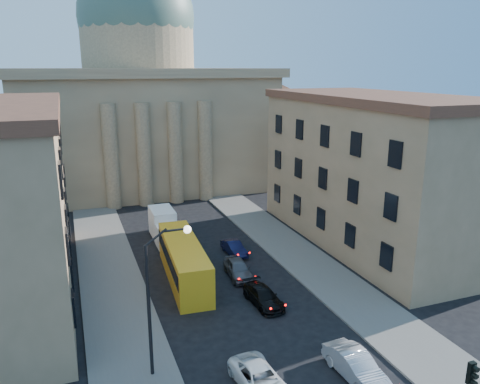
% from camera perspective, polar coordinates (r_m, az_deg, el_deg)
% --- Properties ---
extents(sidewalk_left, '(5.00, 60.00, 0.15)m').
position_cam_1_polar(sidewalk_left, '(37.65, -14.91, -12.51)').
color(sidewalk_left, '#5E5A56').
rests_on(sidewalk_left, ground).
extents(sidewalk_right, '(5.00, 60.00, 0.15)m').
position_cam_1_polar(sidewalk_right, '(42.29, 8.91, -9.01)').
color(sidewalk_right, '#5E5A56').
rests_on(sidewalk_right, ground).
extents(church, '(68.02, 28.76, 36.60)m').
position_cam_1_polar(church, '(71.98, -11.90, 10.47)').
color(church, '#7C664C').
rests_on(church, ground).
extents(building_right, '(11.60, 26.60, 14.70)m').
position_cam_1_polar(building_right, '(47.73, 15.87, 2.66)').
color(building_right, tan).
rests_on(building_right, ground).
extents(street_lamp, '(2.62, 0.44, 8.83)m').
position_cam_1_polar(street_lamp, '(26.60, -10.01, -11.71)').
color(street_lamp, black).
rests_on(street_lamp, ground).
extents(car_right_near, '(1.85, 4.67, 1.51)m').
position_cam_1_polar(car_right_near, '(29.02, 13.90, -19.87)').
color(car_right_near, '#9D9FA4').
rests_on(car_right_near, ground).
extents(car_left_mid, '(2.49, 4.81, 1.30)m').
position_cam_1_polar(car_left_mid, '(27.50, 2.44, -21.85)').
color(car_left_mid, white).
rests_on(car_left_mid, ground).
extents(car_right_mid, '(2.12, 4.55, 1.28)m').
position_cam_1_polar(car_right_mid, '(35.64, 2.86, -12.60)').
color(car_right_mid, black).
rests_on(car_right_mid, ground).
extents(car_right_far, '(2.02, 4.45, 1.48)m').
position_cam_1_polar(car_right_far, '(39.87, -0.25, -9.30)').
color(car_right_far, '#4E4E53').
rests_on(car_right_far, ground).
extents(car_right_distant, '(1.59, 3.90, 1.26)m').
position_cam_1_polar(car_right_distant, '(44.38, -0.74, -6.86)').
color(car_right_distant, black).
rests_on(car_right_distant, ground).
extents(city_bus, '(3.38, 11.61, 3.23)m').
position_cam_1_polar(city_bus, '(39.29, -6.89, -8.21)').
color(city_bus, gold).
rests_on(city_bus, ground).
extents(box_truck, '(2.29, 5.67, 3.10)m').
position_cam_1_polar(box_truck, '(48.20, -9.25, -4.19)').
color(box_truck, white).
rests_on(box_truck, ground).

